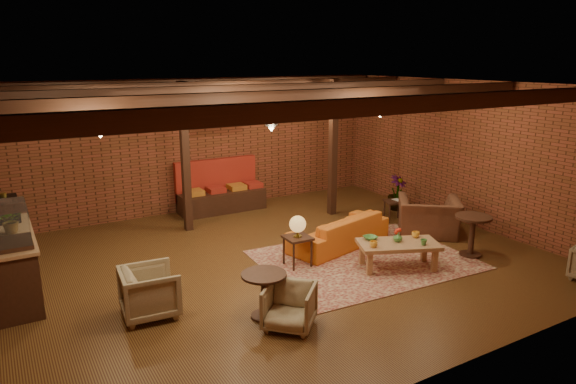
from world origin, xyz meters
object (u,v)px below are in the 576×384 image
armchair_a (150,290)px  side_table_lamp (298,228)px  side_table_book (394,202)px  armchair_right (429,211)px  round_table_left (264,288)px  armchair_b (289,304)px  round_table_right (472,229)px  sofa (339,231)px  coffee_table (397,245)px  plant_tall (399,159)px

armchair_a → side_table_lamp: bearing=-75.1°
side_table_lamp → side_table_book: bearing=19.4°
armchair_a → side_table_book: (6.13, 1.66, 0.04)m
armchair_a → armchair_right: bearing=-80.0°
armchair_a → round_table_left: bearing=-117.4°
armchair_b → side_table_book: bearing=78.0°
armchair_right → round_table_right: size_ratio=1.56×
side_table_lamp → armchair_right: size_ratio=0.77×
armchair_a → armchair_b: bearing=-125.0°
armchair_b → sofa: bearing=87.3°
side_table_book → armchair_right: bearing=-92.8°
sofa → side_table_book: size_ratio=4.04×
coffee_table → round_table_right: round_table_right is taller
sofa → plant_tall: plant_tall is taller
round_table_right → plant_tall: plant_tall is taller
armchair_a → armchair_b: armchair_a is taller
sofa → round_table_right: bearing=124.0°
sofa → armchair_right: size_ratio=1.79×
round_table_right → armchair_right: bearing=83.0°
armchair_right → armchair_a: bearing=43.9°
armchair_a → round_table_right: size_ratio=1.02×
armchair_right → round_table_left: bearing=55.8°
armchair_a → armchair_b: (1.58, -1.32, -0.06)m
round_table_left → armchair_b: bearing=-68.3°
side_table_lamp → sofa: bearing=19.9°
round_table_left → round_table_right: (4.51, 0.15, 0.07)m
armchair_a → side_table_book: 6.35m
coffee_table → sofa: bearing=100.1°
coffee_table → armchair_a: armchair_a is taller
coffee_table → armchair_b: (-2.72, -0.83, -0.08)m
armchair_a → plant_tall: size_ratio=0.31×
round_table_left → armchair_a: bearing=147.6°
round_table_left → round_table_right: bearing=1.9°
armchair_right → plant_tall: 2.05m
armchair_a → armchair_right: armchair_right is taller
armchair_a → armchair_right: (6.07, 0.53, 0.14)m
coffee_table → armchair_right: size_ratio=1.27×
side_table_book → plant_tall: 1.25m
side_table_lamp → round_table_right: side_table_lamp is taller
sofa → plant_tall: (2.76, 1.36, 0.96)m
side_table_book → side_table_lamp: bearing=-160.6°
plant_tall → round_table_left: bearing=-149.4°
side_table_lamp → side_table_book: side_table_lamp is taller
plant_tall → armchair_a: bearing=-161.3°
side_table_lamp → armchair_a: 2.87m
round_table_left → armchair_b: (0.17, -0.43, -0.12)m
armchair_a → armchair_right: 6.10m
round_table_left → side_table_book: size_ratio=1.24×
side_table_lamp → armchair_a: bearing=-170.1°
armchair_right → side_table_book: bearing=-53.9°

